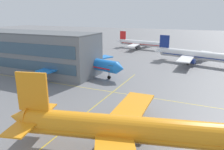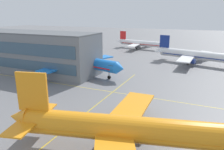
# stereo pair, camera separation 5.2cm
# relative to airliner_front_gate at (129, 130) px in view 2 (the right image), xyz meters

# --- Properties ---
(airliner_front_gate) EXTENTS (40.91, 34.80, 12.85)m
(airliner_front_gate) POSITION_rel_airliner_front_gate_xyz_m (0.00, 0.00, 0.00)
(airliner_front_gate) COLOR orange
(airliner_front_gate) RESTS_ON ground
(airliner_second_row) EXTENTS (40.85, 34.74, 12.82)m
(airliner_second_row) POSITION_rel_airliner_front_gate_xyz_m (-34.55, 39.97, -0.01)
(airliner_second_row) COLOR blue
(airliner_second_row) RESTS_ON ground
(airliner_third_row) EXTENTS (37.53, 31.97, 11.82)m
(airliner_third_row) POSITION_rel_airliner_front_gate_xyz_m (4.38, 73.04, -0.35)
(airliner_third_row) COLOR white
(airliner_third_row) RESTS_ON ground
(airliner_far_left_stand) EXTENTS (33.76, 28.73, 10.53)m
(airliner_far_left_stand) POSITION_rel_airliner_front_gate_xyz_m (-29.88, 104.61, -0.79)
(airliner_far_left_stand) COLOR white
(airliner_far_left_stand) RESTS_ON ground
(taxiway_markings) EXTENTS (113.56, 74.39, 0.01)m
(taxiway_markings) POSITION_rel_airliner_front_gate_xyz_m (-13.88, 8.26, -4.38)
(taxiway_markings) COLOR yellow
(taxiway_markings) RESTS_ON ground
(terminal_building) EXTENTS (67.07, 16.01, 15.13)m
(terminal_building) POSITION_rel_airliner_front_gate_xyz_m (-59.36, 34.96, 3.18)
(terminal_building) COLOR slate
(terminal_building) RESTS_ON ground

